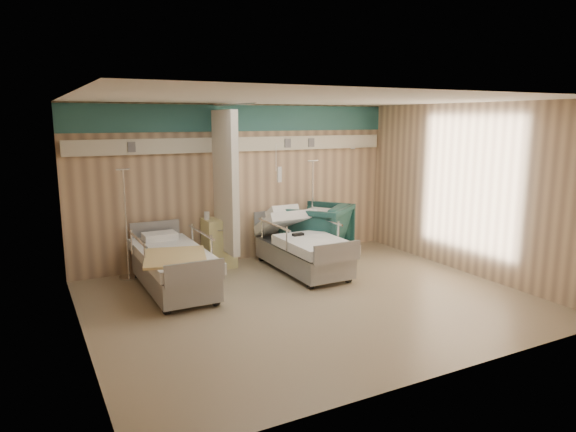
{
  "coord_description": "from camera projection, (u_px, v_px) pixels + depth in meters",
  "views": [
    {
      "loc": [
        -3.51,
        -6.01,
        2.55
      ],
      "look_at": [
        -0.04,
        0.6,
        1.12
      ],
      "focal_mm": 32.0,
      "sensor_mm": 36.0,
      "label": 1
    }
  ],
  "objects": [
    {
      "name": "iv_stand_right",
      "position": [
        312.0,
        236.0,
        9.68
      ],
      "size": [
        0.32,
        0.32,
        1.79
      ],
      "rotation": [
        0.0,
        0.0,
        -0.2
      ],
      "color": "silver",
      "rests_on": "ground"
    },
    {
      "name": "tan_blanket",
      "position": [
        175.0,
        257.0,
        7.14
      ],
      "size": [
        1.07,
        1.22,
        0.04
      ],
      "primitive_type": "cube",
      "rotation": [
        0.0,
        0.0,
        -0.26
      ],
      "color": "tan",
      "rests_on": "bed_left"
    },
    {
      "name": "bed_left",
      "position": [
        174.0,
        271.0,
        7.65
      ],
      "size": [
        1.0,
        2.16,
        0.63
      ],
      "primitive_type": null,
      "color": "silver",
      "rests_on": "ground"
    },
    {
      "name": "bedside_cabinet",
      "position": [
        219.0,
        243.0,
        8.89
      ],
      "size": [
        0.5,
        0.48,
        0.85
      ],
      "primitive_type": "cube",
      "color": "#D9D287",
      "rests_on": "ground"
    },
    {
      "name": "visitor_armchair",
      "position": [
        317.0,
        231.0,
        9.43
      ],
      "size": [
        1.54,
        1.54,
        1.01
      ],
      "primitive_type": "imported",
      "rotation": [
        0.0,
        0.0,
        3.79
      ],
      "color": "#1C4744",
      "rests_on": "ground"
    },
    {
      "name": "call_remote",
      "position": [
        298.0,
        234.0,
        8.51
      ],
      "size": [
        0.2,
        0.11,
        0.04
      ],
      "primitive_type": "cube",
      "rotation": [
        0.0,
        0.0,
        0.1
      ],
      "color": "black",
      "rests_on": "bed_right"
    },
    {
      "name": "white_cup",
      "position": [
        207.0,
        216.0,
        8.74
      ],
      "size": [
        0.11,
        0.11,
        0.13
      ],
      "primitive_type": "cylinder",
      "rotation": [
        0.0,
        0.0,
        -0.28
      ],
      "color": "white",
      "rests_on": "bedside_cabinet"
    },
    {
      "name": "bed_right",
      "position": [
        302.0,
        253.0,
        8.65
      ],
      "size": [
        1.0,
        2.16,
        0.63
      ],
      "primitive_type": null,
      "color": "silver",
      "rests_on": "ground"
    },
    {
      "name": "ground",
      "position": [
        310.0,
        300.0,
        7.3
      ],
      "size": [
        6.0,
        5.0,
        0.0
      ],
      "primitive_type": "cube",
      "color": "#85745B",
      "rests_on": "ground"
    },
    {
      "name": "iv_stand_left",
      "position": [
        128.0,
        256.0,
        8.25
      ],
      "size": [
        0.32,
        0.32,
        1.78
      ],
      "rotation": [
        0.0,
        0.0,
        -0.31
      ],
      "color": "silver",
      "rests_on": "ground"
    },
    {
      "name": "room_walls",
      "position": [
        300.0,
        168.0,
        7.16
      ],
      "size": [
        6.04,
        5.04,
        2.82
      ],
      "color": "tan",
      "rests_on": "ground"
    },
    {
      "name": "toiletry_bag",
      "position": [
        223.0,
        215.0,
        8.88
      ],
      "size": [
        0.2,
        0.13,
        0.11
      ],
      "primitive_type": "cube",
      "rotation": [
        0.0,
        0.0,
        0.02
      ],
      "color": "black",
      "rests_on": "bedside_cabinet"
    },
    {
      "name": "waffle_blanket",
      "position": [
        319.0,
        202.0,
        9.34
      ],
      "size": [
        0.75,
        0.73,
        0.06
      ],
      "primitive_type": "cube",
      "rotation": [
        0.0,
        0.0,
        3.75
      ],
      "color": "white",
      "rests_on": "visitor_armchair"
    }
  ]
}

